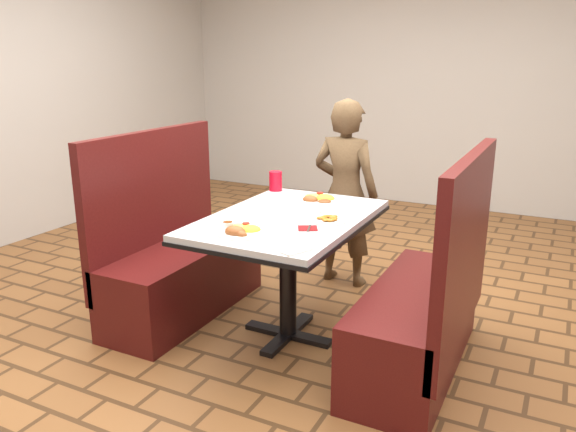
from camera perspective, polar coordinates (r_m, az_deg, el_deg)
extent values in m
plane|color=brown|center=(3.44, 0.00, -12.11)|extent=(7.00, 7.00, 0.00)
cube|color=#BBB6AE|center=(6.36, 14.80, 13.47)|extent=(6.00, 0.04, 2.80)
cube|color=silver|center=(3.16, 0.00, -0.31)|extent=(0.80, 1.20, 0.03)
cube|color=black|center=(3.17, 0.00, -0.78)|extent=(0.81, 1.21, 0.02)
cylinder|color=black|center=(3.28, 0.00, -6.60)|extent=(0.10, 0.10, 0.69)
cube|color=black|center=(3.43, 0.00, -11.89)|extent=(0.55, 0.08, 0.03)
cube|color=black|center=(3.43, 0.00, -11.89)|extent=(0.08, 0.55, 0.03)
cube|color=#4F1312|center=(3.71, -10.46, -6.38)|extent=(0.45, 1.20, 0.45)
cube|color=#4F1312|center=(3.69, -13.55, 1.12)|extent=(0.06, 1.20, 0.95)
cube|color=#4F1312|center=(3.11, 12.68, -11.10)|extent=(0.45, 1.20, 0.45)
cube|color=#4F1312|center=(2.89, 17.48, -3.34)|extent=(0.06, 1.20, 0.95)
imported|color=brown|center=(4.04, 5.83, 2.31)|extent=(0.51, 0.35, 1.34)
cylinder|color=white|center=(2.85, -4.64, -1.65)|extent=(0.26, 0.26, 0.02)
ellipsoid|color=yellow|center=(2.85, -3.82, -0.96)|extent=(0.10, 0.10, 0.05)
ellipsoid|color=#97D153|center=(2.90, -4.97, -0.82)|extent=(0.10, 0.09, 0.03)
cylinder|color=red|center=(2.91, -4.30, -0.75)|extent=(0.04, 0.04, 0.01)
ellipsoid|color=#9A5227|center=(2.80, -5.38, -1.14)|extent=(0.11, 0.09, 0.06)
ellipsoid|color=#9A5227|center=(2.77, -4.78, -1.58)|extent=(0.06, 0.05, 0.04)
cylinder|color=white|center=(2.88, -6.13, -0.98)|extent=(0.06, 0.06, 0.04)
cylinder|color=#632E13|center=(2.87, -6.14, -0.63)|extent=(0.05, 0.05, 0.00)
cylinder|color=white|center=(3.46, 3.09, 1.57)|extent=(0.29, 0.29, 0.02)
ellipsoid|color=yellow|center=(3.48, 3.82, 2.20)|extent=(0.12, 0.12, 0.05)
ellipsoid|color=#97D153|center=(3.52, 2.65, 2.28)|extent=(0.12, 0.10, 0.04)
cylinder|color=red|center=(3.53, 3.27, 2.34)|extent=(0.04, 0.04, 0.01)
ellipsoid|color=brown|center=(3.40, 3.74, 1.70)|extent=(0.08, 0.08, 0.03)
ellipsoid|color=#9A5227|center=(3.42, 2.28, 2.05)|extent=(0.10, 0.07, 0.06)
cylinder|color=white|center=(3.05, 4.16, -0.50)|extent=(0.18, 0.18, 0.01)
cube|color=#620E10|center=(2.93, 2.02, -1.25)|extent=(0.14, 0.14, 0.00)
cube|color=silver|center=(2.91, 2.14, -1.27)|extent=(0.05, 0.12, 0.00)
cylinder|color=red|center=(3.75, -1.27, 3.58)|extent=(0.09, 0.09, 0.13)
cube|color=white|center=(2.62, 0.00, -3.20)|extent=(0.23, 0.21, 0.01)
cube|color=silver|center=(2.87, -3.70, -1.48)|extent=(0.04, 0.16, 0.00)
cube|color=#B9B9BD|center=(2.83, -5.15, -1.71)|extent=(0.05, 0.15, 0.00)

